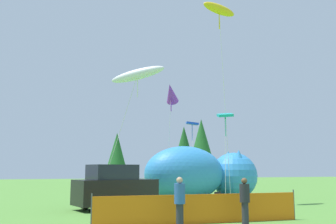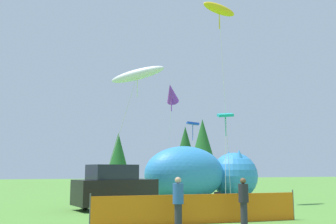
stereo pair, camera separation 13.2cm
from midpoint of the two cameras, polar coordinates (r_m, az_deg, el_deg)
name	(u,v)px [view 1 (the left image)]	position (r m, az deg, el deg)	size (l,w,h in m)	color
ground_plane	(186,213)	(17.84, 2.60, -15.13)	(120.00, 120.00, 0.00)	#548C38
parked_car	(115,188)	(19.55, -8.32, -11.33)	(4.40, 2.87, 2.23)	black
folding_chair	(219,199)	(19.44, 7.66, -12.99)	(0.59, 0.59, 0.87)	black
inflatable_cat	(199,175)	(24.39, 4.66, -9.62)	(7.97, 3.94, 3.43)	#338CD8
safety_fence	(201,209)	(14.48, 4.79, -14.50)	(8.13, 0.12, 1.18)	orange
spectator_in_blue_shirt	(245,199)	(14.36, 11.35, -12.88)	(0.37, 0.37, 1.69)	#2D2D38
spectator_in_black_shirt	(180,200)	(13.28, 1.50, -13.28)	(0.38, 0.38, 1.74)	#2D2D38
kite_teal_diamond	(225,116)	(23.27, 8.53, -0.67)	(1.12, 1.16, 5.48)	silver
kite_white_ghost	(138,75)	(21.33, -4.83, 5.68)	(3.42, 2.86, 7.90)	silver
kite_purple_delta	(171,93)	(26.16, 0.33, 2.87)	(1.55, 1.86, 8.06)	silver
kite_blue_box	(192,125)	(28.34, 3.58, -1.92)	(1.11, 1.83, 5.57)	silver
kite_yellow_hero	(219,10)	(24.68, 7.63, 15.12)	(2.40, 1.11, 12.51)	silver
horizon_tree_east	(117,152)	(49.04, -7.89, -6.13)	(2.77, 2.77, 6.62)	brown
horizon_tree_west	(201,144)	(49.51, 5.04, -4.85)	(3.57, 3.57, 8.51)	brown
horizon_tree_mid	(180,158)	(57.20, 1.77, -7.03)	(2.44, 2.44, 5.82)	brown
horizon_tree_northeast	(184,148)	(54.26, 2.39, -5.48)	(3.39, 3.39, 8.08)	brown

